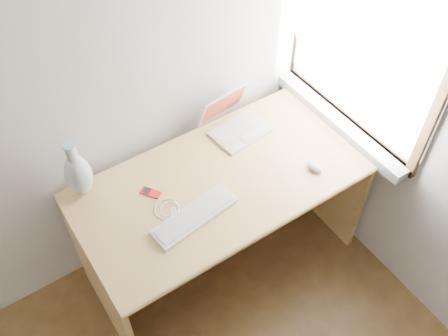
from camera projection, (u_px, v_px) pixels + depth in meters
window at (359, 43)px, 2.33m from camera, size 0.11×0.99×1.10m
desk at (213, 195)px, 2.66m from camera, size 1.46×0.73×0.77m
laptop at (236, 122)px, 2.64m from camera, size 0.32×0.28×0.20m
external_keyboard at (194, 216)px, 2.28m from camera, size 0.44×0.18×0.02m
mouse at (315, 167)px, 2.47m from camera, size 0.07×0.10×0.03m
ipod at (151, 192)px, 2.38m from camera, size 0.09×0.10×0.01m
cable_coil at (167, 209)px, 2.31m from camera, size 0.12×0.12×0.01m
remote at (175, 215)px, 2.29m from camera, size 0.05×0.09×0.01m
vase at (78, 174)px, 2.29m from camera, size 0.12×0.12×0.32m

